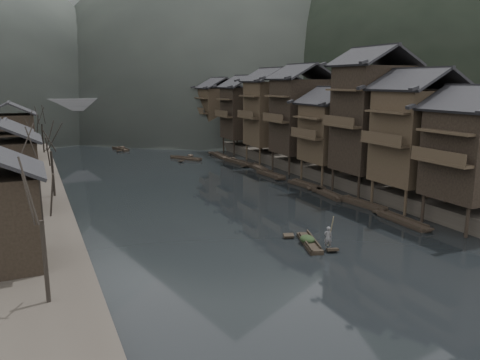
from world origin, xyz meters
TOP-DOWN VIEW (x-y plane):
  - water at (0.00, 0.00)m, footprint 300.00×300.00m
  - right_bank at (35.00, 40.00)m, footprint 40.00×200.00m
  - stilt_houses at (17.28, 19.20)m, footprint 9.00×67.60m
  - left_houses at (-20.50, 20.12)m, footprint 8.10×53.20m
  - bare_trees at (-17.00, 15.91)m, footprint 3.79×61.92m
  - moored_sampans at (11.94, 16.22)m, footprint 3.31×49.23m
  - midriver_boats at (3.19, 54.56)m, footprint 11.20×42.03m
  - stone_bridge at (-0.00, 72.00)m, footprint 40.00×6.00m
  - hero_sampan at (1.41, -6.64)m, footprint 2.41×4.99m
  - cargo_heap at (1.34, -6.42)m, footprint 1.10×1.43m
  - boatman at (1.96, -8.29)m, footprint 0.74×0.63m
  - bamboo_pole at (2.16, -8.29)m, footprint 1.27×2.36m

SIDE VIEW (x-z plane):
  - water at x=0.00m, z-range 0.00..0.00m
  - moored_sampans at x=11.94m, z-range -0.03..0.44m
  - hero_sampan at x=1.41m, z-range -0.01..0.42m
  - midriver_boats at x=3.19m, z-range -0.02..0.43m
  - cargo_heap at x=1.34m, z-range 0.44..1.09m
  - right_bank at x=35.00m, z-range 0.00..1.80m
  - boatman at x=1.96m, z-range 0.44..2.17m
  - bamboo_pole at x=2.16m, z-range 2.17..5.72m
  - stone_bridge at x=0.00m, z-range 0.61..9.61m
  - left_houses at x=-20.50m, z-range 1.30..10.02m
  - bare_trees at x=-17.00m, z-range 2.60..10.17m
  - stilt_houses at x=17.28m, z-range 0.57..17.26m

